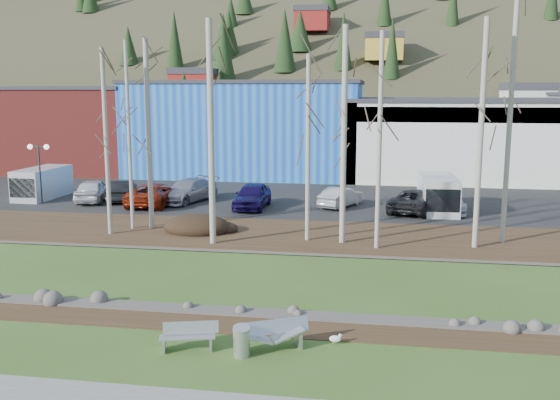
% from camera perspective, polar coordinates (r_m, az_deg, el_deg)
% --- Properties ---
extents(ground, '(200.00, 200.00, 0.00)m').
position_cam_1_polar(ground, '(19.12, -9.80, -13.15)').
color(ground, '#3A561E').
rests_on(ground, ground).
extents(dirt_strip, '(80.00, 1.80, 0.03)m').
position_cam_1_polar(dirt_strip, '(20.96, -7.92, -10.93)').
color(dirt_strip, '#382616').
rests_on(dirt_strip, ground).
extents(near_bank_rocks, '(80.00, 0.80, 0.50)m').
position_cam_1_polar(near_bank_rocks, '(21.86, -7.14, -10.05)').
color(near_bank_rocks, '#47423D').
rests_on(near_bank_rocks, ground).
extents(river, '(80.00, 8.00, 0.90)m').
position_cam_1_polar(river, '(25.61, -4.56, -6.98)').
color(river, '#112031').
rests_on(river, ground).
extents(far_bank_rocks, '(80.00, 0.80, 0.46)m').
position_cam_1_polar(far_bank_rocks, '(29.46, -2.67, -4.69)').
color(far_bank_rocks, '#47423D').
rests_on(far_bank_rocks, ground).
extents(far_bank, '(80.00, 7.00, 0.15)m').
position_cam_1_polar(far_bank, '(32.49, -1.51, -3.15)').
color(far_bank, '#382616').
rests_on(far_bank, ground).
extents(parking_lot, '(80.00, 14.00, 0.14)m').
position_cam_1_polar(parking_lot, '(42.64, 1.10, 0.02)').
color(parking_lot, black).
rests_on(parking_lot, ground).
extents(building_brick, '(16.32, 12.24, 7.80)m').
position_cam_1_polar(building_brick, '(63.21, -19.17, 6.23)').
color(building_brick, maroon).
rests_on(building_brick, ground).
extents(building_blue, '(20.40, 12.24, 8.30)m').
position_cam_1_polar(building_blue, '(56.93, -2.90, 6.67)').
color(building_blue, blue).
rests_on(building_blue, ground).
extents(building_white, '(18.36, 12.24, 6.80)m').
position_cam_1_polar(building_white, '(56.04, 15.49, 5.50)').
color(building_white, white).
rests_on(building_white, ground).
extents(hillside, '(160.00, 72.00, 35.00)m').
position_cam_1_polar(hillside, '(101.25, 6.03, 15.65)').
color(hillside, '#383522').
rests_on(hillside, ground).
extents(bench_intact, '(1.68, 0.88, 0.81)m').
position_cam_1_polar(bench_intact, '(18.76, -8.37, -12.23)').
color(bench_intact, '#B9BBBE').
rests_on(bench_intact, ground).
extents(bench_damaged, '(1.99, 1.42, 0.86)m').
position_cam_1_polar(bench_damaged, '(18.58, -0.62, -12.25)').
color(bench_damaged, '#B9BBBE').
rests_on(bench_damaged, ground).
extents(litter_bin, '(0.57, 0.57, 0.81)m').
position_cam_1_polar(litter_bin, '(18.17, -3.53, -12.89)').
color(litter_bin, '#B9BBBE').
rests_on(litter_bin, ground).
extents(seagull, '(0.42, 0.21, 0.31)m').
position_cam_1_polar(seagull, '(19.10, 5.11, -12.51)').
color(seagull, gold).
rests_on(seagull, ground).
extents(dirt_mound, '(3.51, 2.48, 0.69)m').
position_cam_1_polar(dirt_mound, '(32.92, -7.60, -2.31)').
color(dirt_mound, black).
rests_on(dirt_mound, far_bank).
extents(birch_0, '(0.19, 0.19, 9.85)m').
position_cam_1_polar(birch_0, '(33.76, -13.63, 5.67)').
color(birch_0, beige).
rests_on(birch_0, far_bank).
extents(birch_1, '(0.27, 0.27, 9.96)m').
position_cam_1_polar(birch_1, '(33.57, -11.92, 5.81)').
color(birch_1, beige).
rests_on(birch_1, far_bank).
extents(birch_2, '(0.22, 0.22, 9.39)m').
position_cam_1_polar(birch_2, '(32.79, -15.60, 5.06)').
color(birch_2, beige).
rests_on(birch_2, far_bank).
extents(birch_3, '(0.30, 0.30, 10.57)m').
position_cam_1_polar(birch_3, '(29.71, -6.33, 6.03)').
color(birch_3, beige).
rests_on(birch_3, far_bank).
extents(birch_4, '(0.22, 0.22, 9.00)m').
position_cam_1_polar(birch_4, '(30.28, 2.57, 4.66)').
color(birch_4, beige).
rests_on(birch_4, far_bank).
extents(birch_5, '(0.22, 0.22, 9.93)m').
position_cam_1_polar(birch_5, '(28.97, 9.08, 5.23)').
color(birch_5, beige).
rests_on(birch_5, far_bank).
extents(birch_6, '(0.27, 0.27, 10.31)m').
position_cam_1_polar(birch_6, '(29.81, 5.86, 5.79)').
color(birch_6, beige).
rests_on(birch_6, far_bank).
extents(birch_7, '(0.26, 0.26, 10.55)m').
position_cam_1_polar(birch_7, '(30.16, 17.88, 5.65)').
color(birch_7, beige).
rests_on(birch_7, far_bank).
extents(birch_8, '(0.25, 0.25, 12.08)m').
position_cam_1_polar(birch_8, '(31.62, 20.28, 7.08)').
color(birch_8, beige).
rests_on(birch_8, far_bank).
extents(street_lamp, '(1.48, 0.36, 3.87)m').
position_cam_1_polar(street_lamp, '(43.65, -21.18, 3.70)').
color(street_lamp, '#262628').
rests_on(street_lamp, parking_lot).
extents(car_0, '(2.67, 4.70, 1.51)m').
position_cam_1_polar(car_0, '(43.37, -16.72, 0.87)').
color(car_0, white).
rests_on(car_0, parking_lot).
extents(car_1, '(2.48, 4.46, 1.39)m').
position_cam_1_polar(car_1, '(43.13, -14.26, 0.86)').
color(car_1, black).
rests_on(car_1, parking_lot).
extents(car_2, '(2.53, 5.29, 1.46)m').
position_cam_1_polar(car_2, '(40.97, -11.37, 0.54)').
color(car_2, '#9D2910').
rests_on(car_2, parking_lot).
extents(car_3, '(3.54, 5.49, 1.48)m').
position_cam_1_polar(car_3, '(41.90, -8.43, 0.86)').
color(car_3, gray).
rests_on(car_3, parking_lot).
extents(car_4, '(1.90, 4.63, 1.57)m').
position_cam_1_polar(car_4, '(39.21, -2.55, 0.40)').
color(car_4, '#180E47').
rests_on(car_4, parking_lot).
extents(car_5, '(2.79, 4.07, 1.27)m').
position_cam_1_polar(car_5, '(39.78, 5.57, 0.28)').
color(car_5, silver).
rests_on(car_5, parking_lot).
extents(car_6, '(3.80, 5.59, 1.42)m').
position_cam_1_polar(car_6, '(38.83, 12.26, -0.03)').
color(car_6, '#262729').
rests_on(car_6, parking_lot).
extents(car_7, '(2.18, 4.97, 1.42)m').
position_cam_1_polar(car_7, '(39.46, 14.89, 0.02)').
color(car_7, silver).
rests_on(car_7, parking_lot).
extents(van_white, '(2.22, 5.01, 2.17)m').
position_cam_1_polar(van_white, '(39.07, 14.27, 0.50)').
color(van_white, white).
rests_on(van_white, parking_lot).
extents(van_grey, '(2.11, 4.79, 2.07)m').
position_cam_1_polar(van_grey, '(45.72, -21.03, 1.43)').
color(van_grey, silver).
rests_on(van_grey, parking_lot).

